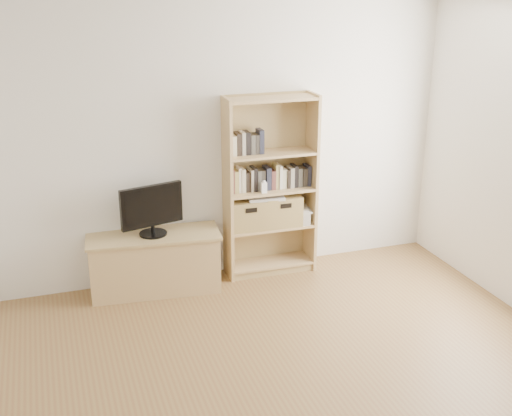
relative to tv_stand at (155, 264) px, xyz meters
name	(u,v)px	position (x,y,z in m)	size (l,w,h in m)	color
back_wall	(217,143)	(0.68, 0.22, 1.03)	(4.50, 0.02, 2.60)	silver
ceiling	(341,9)	(0.68, -2.28, 2.33)	(4.50, 5.00, 0.01)	white
tv_stand	(155,264)	(0.00, 0.00, 0.00)	(1.16, 0.44, 0.53)	tan
bookshelf	(270,187)	(1.15, 0.06, 0.61)	(0.87, 0.31, 1.75)	tan
television	(152,211)	(0.00, 0.00, 0.52)	(0.59, 0.05, 0.46)	black
books_row_mid	(270,177)	(1.15, 0.08, 0.70)	(0.86, 0.17, 0.23)	brown
books_row_upper	(250,142)	(0.96, 0.08, 1.06)	(0.41, 0.15, 0.21)	brown
baby_monitor	(264,188)	(1.05, -0.03, 0.64)	(0.05, 0.03, 0.10)	white
basket_left	(247,214)	(0.92, 0.06, 0.36)	(0.35, 0.29, 0.29)	olive
basket_right	(281,209)	(1.26, 0.06, 0.37)	(0.36, 0.30, 0.30)	olive
laptop	(266,197)	(1.10, 0.04, 0.52)	(0.34, 0.24, 0.03)	white
magazine_stack	(299,216)	(1.45, 0.05, 0.28)	(0.19, 0.27, 0.12)	beige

